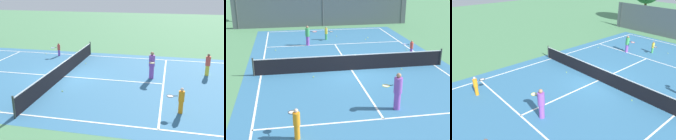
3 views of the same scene
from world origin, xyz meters
The scene contains 12 objects.
ground_plane centered at (0.00, 0.00, 0.00)m, with size 80.00×80.00×0.00m, color #4C8456.
court_surface centered at (0.00, 0.00, 0.00)m, with size 13.00×25.00×0.01m.
tennis_net centered at (0.00, 0.00, 0.51)m, with size 11.90×0.10×1.10m.
player_1 centered at (-3.73, -7.30, 0.66)m, with size 0.48×0.85×1.27m.
player_2 centered at (4.88, 2.46, 0.57)m, with size 0.73×0.69×1.08m.
player_3 centered at (2.25, -9.14, 0.76)m, with size 0.32×0.32×1.48m.
player_5 centered at (0.87, -5.59, 0.90)m, with size 0.95×0.41×1.75m.
tennis_ball_1 centered at (-5.44, 1.09, 0.03)m, with size 0.07×0.07×0.07m, color #CCE533.
tennis_ball_2 centered at (5.11, 3.71, 0.03)m, with size 0.07×0.07×0.07m, color #CCE533.
tennis_ball_3 centered at (-2.47, -0.87, 0.03)m, with size 0.07×0.07×0.07m, color #CCE533.
tennis_ball_4 centered at (3.26, -9.29, 0.03)m, with size 0.07×0.07×0.07m, color #CCE533.
tennis_ball_8 centered at (3.10, -0.47, 0.03)m, with size 0.07×0.07×0.07m, color #CCE533.
Camera 1 is at (-15.73, -6.67, 5.87)m, focal length 43.58 mm.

